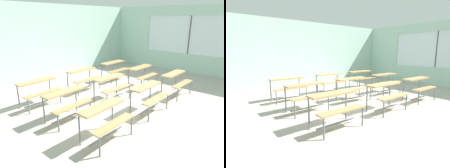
% 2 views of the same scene
% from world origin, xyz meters
% --- Properties ---
extents(ground, '(10.00, 9.00, 0.05)m').
position_xyz_m(ground, '(0.00, 0.00, -0.03)').
color(ground, '#ADA89E').
extents(wall_back, '(10.00, 0.12, 3.00)m').
position_xyz_m(wall_back, '(0.00, 4.50, 1.50)').
color(wall_back, silver).
rests_on(wall_back, ground).
extents(desk_bench_r0c0, '(1.10, 0.60, 0.74)m').
position_xyz_m(desk_bench_r0c0, '(-1.70, -0.49, 0.56)').
color(desk_bench_r0c0, tan).
rests_on(desk_bench_r0c0, ground).
extents(desk_bench_r0c1, '(1.11, 0.60, 0.74)m').
position_xyz_m(desk_bench_r0c1, '(0.04, -0.46, 0.56)').
color(desk_bench_r0c1, tan).
rests_on(desk_bench_r0c1, ground).
extents(desk_bench_r0c2, '(1.11, 0.61, 0.74)m').
position_xyz_m(desk_bench_r0c2, '(1.73, -0.47, 0.56)').
color(desk_bench_r0c2, tan).
rests_on(desk_bench_r0c2, ground).
extents(desk_bench_r1c0, '(1.11, 0.61, 0.74)m').
position_xyz_m(desk_bench_r1c0, '(-1.68, 0.83, 0.56)').
color(desk_bench_r1c0, tan).
rests_on(desk_bench_r1c0, ground).
extents(desk_bench_r1c1, '(1.13, 0.65, 0.74)m').
position_xyz_m(desk_bench_r1c1, '(0.00, 0.84, 0.56)').
color(desk_bench_r1c1, tan).
rests_on(desk_bench_r1c1, ground).
extents(desk_bench_r1c2, '(1.12, 0.62, 0.74)m').
position_xyz_m(desk_bench_r1c2, '(1.76, 0.85, 0.56)').
color(desk_bench_r1c2, tan).
rests_on(desk_bench_r1c2, ground).
extents(desk_bench_r2c0, '(1.11, 0.60, 0.74)m').
position_xyz_m(desk_bench_r2c0, '(-1.67, 2.15, 0.56)').
color(desk_bench_r2c0, tan).
rests_on(desk_bench_r2c0, ground).
extents(desk_bench_r2c1, '(1.11, 0.60, 0.74)m').
position_xyz_m(desk_bench_r2c1, '(0.06, 2.19, 0.56)').
color(desk_bench_r2c1, tan).
rests_on(desk_bench_r2c1, ground).
extents(desk_bench_r2c2, '(1.13, 0.64, 0.74)m').
position_xyz_m(desk_bench_r2c2, '(1.74, 2.18, 0.56)').
color(desk_bench_r2c2, tan).
rests_on(desk_bench_r2c2, ground).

